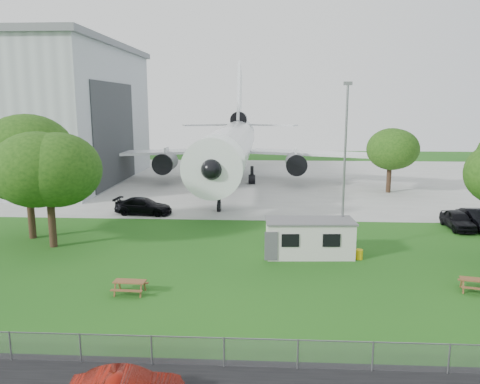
# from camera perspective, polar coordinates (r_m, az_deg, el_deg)

# --- Properties ---
(ground) EXTENTS (160.00, 160.00, 0.00)m
(ground) POSITION_cam_1_polar(r_m,az_deg,el_deg) (29.13, -2.25, -10.72)
(ground) COLOR #29661A
(concrete_apron) EXTENTS (120.00, 46.00, 0.03)m
(concrete_apron) POSITION_cam_1_polar(r_m,az_deg,el_deg) (65.90, 0.85, 1.47)
(concrete_apron) COLOR #B7B7B2
(concrete_apron) RESTS_ON ground
(airliner) EXTENTS (46.36, 47.73, 17.69)m
(airliner) POSITION_cam_1_polar(r_m,az_deg,el_deg) (63.23, -1.04, 5.88)
(airliner) COLOR white
(airliner) RESTS_ON ground
(site_cabin) EXTENTS (6.82, 3.06, 2.62)m
(site_cabin) POSITION_cam_1_polar(r_m,az_deg,el_deg) (33.53, 8.49, -5.55)
(site_cabin) COLOR beige
(site_cabin) RESTS_ON ground
(picnic_west) EXTENTS (1.87, 1.58, 0.76)m
(picnic_west) POSITION_cam_1_polar(r_m,az_deg,el_deg) (27.97, -13.24, -11.95)
(picnic_west) COLOR brown
(picnic_west) RESTS_ON ground
(picnic_east) EXTENTS (2.10, 1.87, 0.76)m
(picnic_east) POSITION_cam_1_polar(r_m,az_deg,el_deg) (30.66, 26.82, -10.80)
(picnic_east) COLOR brown
(picnic_east) RESTS_ON ground
(fence) EXTENTS (58.00, 0.04, 1.30)m
(fence) POSITION_cam_1_polar(r_m,az_deg,el_deg) (20.64, -4.89, -20.38)
(fence) COLOR gray
(fence) RESTS_ON ground
(lamp_mast) EXTENTS (0.16, 0.16, 12.00)m
(lamp_mast) POSITION_cam_1_polar(r_m,az_deg,el_deg) (33.97, 12.61, 2.62)
(lamp_mast) COLOR slate
(lamp_mast) RESTS_ON ground
(tree_west_big) EXTENTS (7.57, 7.57, 10.00)m
(tree_west_big) POSITION_cam_1_polar(r_m,az_deg,el_deg) (40.17, -24.57, 3.42)
(tree_west_big) COLOR #382619
(tree_west_big) RESTS_ON ground
(tree_west_small) EXTENTS (6.77, 6.77, 8.76)m
(tree_west_small) POSITION_cam_1_polar(r_m,az_deg,el_deg) (37.13, -22.32, 1.75)
(tree_west_small) COLOR #382619
(tree_west_small) RESTS_ON ground
(tree_far_apron) EXTENTS (5.90, 5.90, 8.47)m
(tree_far_apron) POSITION_cam_1_polar(r_m,az_deg,el_deg) (58.80, 17.89, 5.22)
(tree_far_apron) COLOR #382619
(tree_far_apron) RESTS_ON ground
(car_ne_hatch) EXTENTS (1.86, 4.60, 1.57)m
(car_ne_hatch) POSITION_cam_1_polar(r_m,az_deg,el_deg) (44.36, 25.01, -3.13)
(car_ne_hatch) COLOR black
(car_ne_hatch) RESTS_ON ground
(car_ne_sedan) EXTENTS (1.87, 4.86, 1.58)m
(car_ne_sedan) POSITION_cam_1_polar(r_m,az_deg,el_deg) (45.47, 26.88, -2.96)
(car_ne_sedan) COLOR black
(car_ne_sedan) RESTS_ON ground
(car_apron_van) EXTENTS (5.73, 2.75, 1.61)m
(car_apron_van) POSITION_cam_1_polar(r_m,az_deg,el_deg) (46.41, -11.69, -1.72)
(car_apron_van) COLOR black
(car_apron_van) RESTS_ON ground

